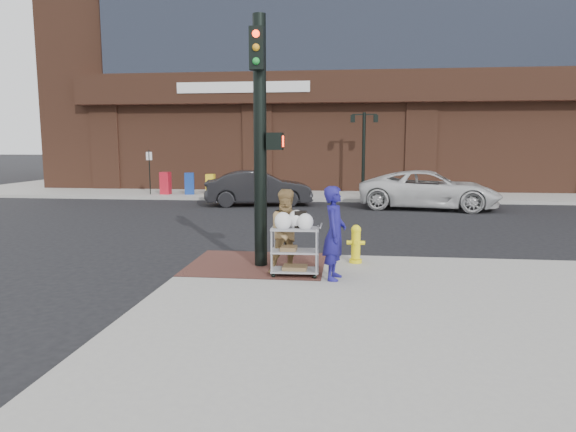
# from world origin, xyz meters

# --- Properties ---
(ground) EXTENTS (220.00, 220.00, 0.00)m
(ground) POSITION_xyz_m (0.00, 0.00, 0.00)
(ground) COLOR black
(ground) RESTS_ON ground
(sidewalk_far) EXTENTS (65.00, 36.00, 0.15)m
(sidewalk_far) POSITION_xyz_m (12.50, 32.00, 0.07)
(sidewalk_far) COLOR #989590
(sidewalk_far) RESTS_ON ground
(brick_curb_ramp) EXTENTS (2.80, 2.40, 0.01)m
(brick_curb_ramp) POSITION_xyz_m (-0.60, 0.90, 0.16)
(brick_curb_ramp) COLOR #512C26
(brick_curb_ramp) RESTS_ON sidewalk_near
(lamp_post) EXTENTS (1.32, 0.22, 4.00)m
(lamp_post) POSITION_xyz_m (2.00, 16.00, 2.62)
(lamp_post) COLOR black
(lamp_post) RESTS_ON sidewalk_far
(parking_sign) EXTENTS (0.05, 0.05, 2.20)m
(parking_sign) POSITION_xyz_m (-8.50, 15.00, 1.25)
(parking_sign) COLOR black
(parking_sign) RESTS_ON sidewalk_far
(traffic_signal_pole) EXTENTS (0.61, 0.51, 5.00)m
(traffic_signal_pole) POSITION_xyz_m (-0.48, 0.77, 2.83)
(traffic_signal_pole) COLOR black
(traffic_signal_pole) RESTS_ON sidewalk_near
(woman_blue) EXTENTS (0.49, 0.68, 1.74)m
(woman_blue) POSITION_xyz_m (1.04, -0.10, 1.02)
(woman_blue) COLOR navy
(woman_blue) RESTS_ON sidewalk_near
(pedestrian_tan) EXTENTS (0.95, 0.83, 1.65)m
(pedestrian_tan) POSITION_xyz_m (0.14, 0.21, 0.97)
(pedestrian_tan) COLOR #997848
(pedestrian_tan) RESTS_ON sidewalk_near
(sedan_dark) EXTENTS (4.78, 2.45, 1.50)m
(sedan_dark) POSITION_xyz_m (-2.56, 12.32, 0.75)
(sedan_dark) COLOR black
(sedan_dark) RESTS_ON ground
(minivan_white) EXTENTS (5.95, 3.41, 1.56)m
(minivan_white) POSITION_xyz_m (4.58, 12.04, 0.78)
(minivan_white) COLOR silver
(minivan_white) RESTS_ON ground
(utility_cart) EXTENTS (0.92, 0.54, 1.25)m
(utility_cart) POSITION_xyz_m (0.29, 0.05, 0.72)
(utility_cart) COLOR gray
(utility_cart) RESTS_ON sidewalk_near
(fire_hydrant) EXTENTS (0.38, 0.27, 0.81)m
(fire_hydrant) POSITION_xyz_m (1.45, 1.28, 0.56)
(fire_hydrant) COLOR yellow
(fire_hydrant) RESTS_ON sidewalk_near
(newsbox_red) EXTENTS (0.49, 0.45, 1.10)m
(newsbox_red) POSITION_xyz_m (-7.77, 15.21, 0.70)
(newsbox_red) COLOR red
(newsbox_red) RESTS_ON sidewalk_far
(newsbox_yellow) EXTENTS (0.42, 0.38, 0.99)m
(newsbox_yellow) POSITION_xyz_m (-5.57, 15.56, 0.65)
(newsbox_yellow) COLOR yellow
(newsbox_yellow) RESTS_ON sidewalk_far
(newsbox_blue) EXTENTS (0.53, 0.50, 1.07)m
(newsbox_blue) POSITION_xyz_m (-6.57, 15.29, 0.69)
(newsbox_blue) COLOR navy
(newsbox_blue) RESTS_ON sidewalk_far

